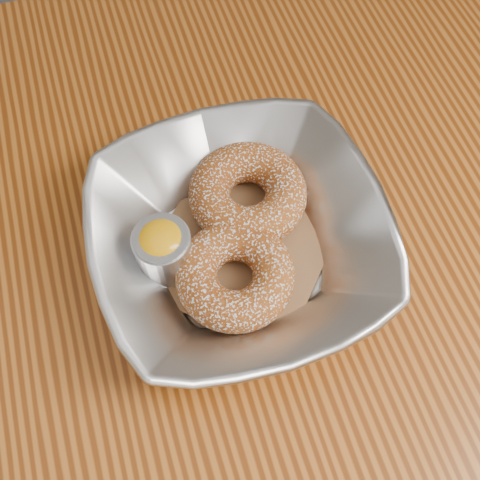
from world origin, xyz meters
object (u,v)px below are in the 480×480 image
object	(u,v)px
donut_back	(248,194)
ramekin	(163,249)
donut_front	(235,275)
serving_bowl	(240,240)
table	(212,307)

from	to	relation	value
donut_back	ramekin	xyz separation A→B (m)	(-0.09, -0.03, 0.01)
donut_front	serving_bowl	bearing A→B (deg)	65.18
table	serving_bowl	bearing A→B (deg)	6.44
donut_back	donut_front	xyz separation A→B (m)	(-0.03, -0.07, -0.00)
ramekin	table	bearing A→B (deg)	-19.73
serving_bowl	donut_back	world-z (taller)	serving_bowl
donut_front	ramekin	size ratio (longest dim) A/B	1.84
serving_bowl	ramekin	distance (m)	0.07
table	donut_front	world-z (taller)	donut_front
donut_front	ramekin	world-z (taller)	ramekin
table	donut_back	world-z (taller)	donut_back
table	ramekin	xyz separation A→B (m)	(-0.03, 0.01, 0.14)
table	donut_front	bearing A→B (deg)	-54.75
table	serving_bowl	world-z (taller)	serving_bowl
donut_front	table	bearing A→B (deg)	125.25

